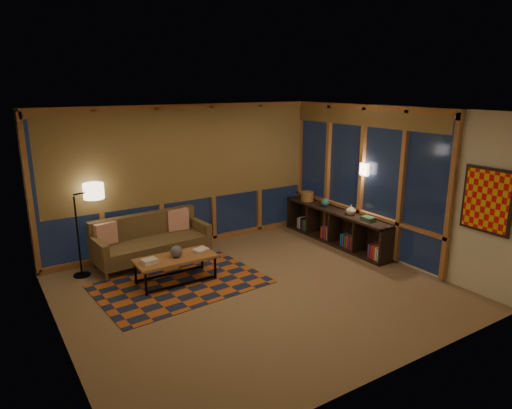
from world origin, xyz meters
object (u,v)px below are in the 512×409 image
sofa (152,240)px  bookshelf (336,227)px  coffee_table (176,270)px  floor_lamp (78,232)px

sofa → bookshelf: bearing=-20.8°
coffee_table → bookshelf: 3.39m
coffee_table → floor_lamp: (-1.21, 1.06, 0.54)m
sofa → floor_lamp: bearing=174.3°
bookshelf → sofa: bearing=163.6°
floor_lamp → bookshelf: (4.60, -1.03, -0.42)m
bookshelf → floor_lamp: bearing=167.4°
sofa → floor_lamp: size_ratio=1.31×
sofa → bookshelf: 3.54m
floor_lamp → bookshelf: 4.73m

